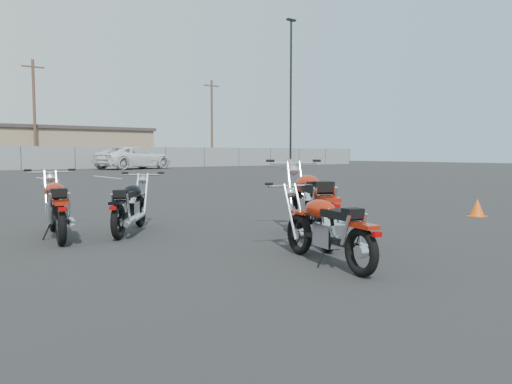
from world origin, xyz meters
TOP-DOWN VIEW (x-y plane):
  - ground at (0.00, 0.00)m, footprint 120.00×120.00m
  - motorcycle_front_red at (-2.42, 2.01)m, footprint 0.83×2.03m
  - motorcycle_second_black at (-1.35, 1.83)m, footprint 1.45×1.71m
  - motorcycle_third_red at (-0.48, -1.65)m, footprint 0.76×1.81m
  - motorcycle_rear_red at (0.41, -0.44)m, footprint 1.54×2.25m
  - training_cone_near at (2.58, 1.68)m, footprint 0.24×0.24m
  - training_cone_far at (4.99, -0.37)m, footprint 0.29×0.29m
  - light_pole_east at (20.85, 23.58)m, footprint 0.80×0.70m
  - tan_building_east at (10.00, 44.00)m, footprint 14.40×9.40m
  - utility_pole_c at (6.00, 39.00)m, footprint 1.80×0.24m
  - utility_pole_d at (24.00, 40.00)m, footprint 1.80×0.24m
  - white_van at (11.82, 32.21)m, footprint 4.98×7.92m

SIDE VIEW (x-z plane):
  - ground at x=0.00m, z-range 0.00..0.00m
  - training_cone_near at x=2.58m, z-range 0.00..0.28m
  - training_cone_far at x=4.99m, z-range 0.00..0.35m
  - motorcycle_third_red at x=-0.48m, z-range -0.04..0.85m
  - motorcycle_second_black at x=-1.35m, z-range -0.04..0.89m
  - motorcycle_front_red at x=-2.42m, z-range -0.04..0.95m
  - motorcycle_rear_red at x=0.41m, z-range -0.05..1.10m
  - white_van at x=11.82m, z-range 0.00..2.80m
  - tan_building_east at x=10.00m, z-range 0.01..3.71m
  - light_pole_east at x=20.85m, z-range -2.64..8.74m
  - utility_pole_c at x=6.00m, z-range 0.19..9.19m
  - utility_pole_d at x=24.00m, z-range 0.19..9.19m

